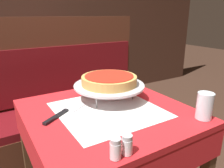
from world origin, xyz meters
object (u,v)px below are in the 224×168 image
object	(u,v)px
pizza_pan_stand	(109,86)
pizza_server	(64,112)
deep_dish_pizza	(109,80)
water_glass_near	(205,106)
condiment_caddy	(48,51)
dining_table_front	(108,129)
booth_bench	(70,117)
salt_shaker	(116,149)
dining_table_rear	(45,66)
pepper_shaker	(127,145)

from	to	relation	value
pizza_pan_stand	pizza_server	xyz separation A→B (m)	(-0.27, -0.03, -0.08)
pizza_pan_stand	deep_dish_pizza	xyz separation A→B (m)	(-0.00, -0.00, 0.04)
water_glass_near	pizza_server	bearing A→B (deg)	143.16
pizza_server	condiment_caddy	bearing A→B (deg)	76.76
pizza_pan_stand	water_glass_near	distance (m)	0.50
dining_table_front	water_glass_near	size ratio (longest dim) A/B	6.30
booth_bench	salt_shaker	xyz separation A→B (m)	(-0.28, -1.20, 0.46)
pizza_pan_stand	dining_table_rear	bearing A→B (deg)	88.84
pizza_pan_stand	water_glass_near	size ratio (longest dim) A/B	3.15
deep_dish_pizza	water_glass_near	xyz separation A→B (m)	(0.25, -0.43, -0.05)
dining_table_front	water_glass_near	world-z (taller)	water_glass_near
pizza_pan_stand	water_glass_near	world-z (taller)	water_glass_near
booth_bench	water_glass_near	size ratio (longest dim) A/B	12.06
water_glass_near	salt_shaker	size ratio (longest dim) A/B	1.66
booth_bench	water_glass_near	world-z (taller)	booth_bench
pizza_pan_stand	salt_shaker	xyz separation A→B (m)	(-0.25, -0.46, -0.04)
water_glass_near	salt_shaker	world-z (taller)	water_glass_near
pepper_shaker	condiment_caddy	xyz separation A→B (m)	(0.31, 2.05, 0.01)
pizza_pan_stand	booth_bench	bearing A→B (deg)	87.97
condiment_caddy	deep_dish_pizza	bearing A→B (deg)	-93.82
dining_table_front	booth_bench	xyz separation A→B (m)	(0.10, 0.85, -0.32)
booth_bench	dining_table_rear	bearing A→B (deg)	89.67
salt_shaker	pepper_shaker	distance (m)	0.05
dining_table_front	condiment_caddy	distance (m)	1.71
pizza_server	pepper_shaker	distance (m)	0.44
pizza_pan_stand	condiment_caddy	world-z (taller)	condiment_caddy
dining_table_front	pizza_pan_stand	world-z (taller)	pizza_pan_stand
dining_table_rear	pizza_server	distance (m)	1.57
pizza_server	dining_table_front	bearing A→B (deg)	-22.09
pizza_pan_stand	deep_dish_pizza	bearing A→B (deg)	-161.57
dining_table_front	water_glass_near	distance (m)	0.48
deep_dish_pizza	pepper_shaker	distance (m)	0.51
pizza_pan_stand	condiment_caddy	distance (m)	1.59
booth_bench	deep_dish_pizza	distance (m)	0.91
dining_table_rear	pizza_pan_stand	distance (m)	1.51
pizza_server	pepper_shaker	size ratio (longest dim) A/B	3.48
deep_dish_pizza	pizza_server	bearing A→B (deg)	-172.97
water_glass_near	condiment_caddy	world-z (taller)	condiment_caddy
pizza_pan_stand	pizza_server	bearing A→B (deg)	-172.97
dining_table_rear	condiment_caddy	bearing A→B (deg)	47.95
deep_dish_pizza	condiment_caddy	size ratio (longest dim) A/B	1.67
booth_bench	salt_shaker	bearing A→B (deg)	-103.03
pizza_pan_stand	deep_dish_pizza	distance (m)	0.04
dining_table_front	pepper_shaker	distance (m)	0.40
dining_table_front	deep_dish_pizza	bearing A→B (deg)	56.39
water_glass_near	pepper_shaker	world-z (taller)	water_glass_near
dining_table_front	pizza_pan_stand	xyz separation A→B (m)	(0.08, 0.11, 0.19)
water_glass_near	booth_bench	bearing A→B (deg)	100.92
pizza_pan_stand	salt_shaker	world-z (taller)	pizza_pan_stand
dining_table_rear	deep_dish_pizza	bearing A→B (deg)	-91.16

